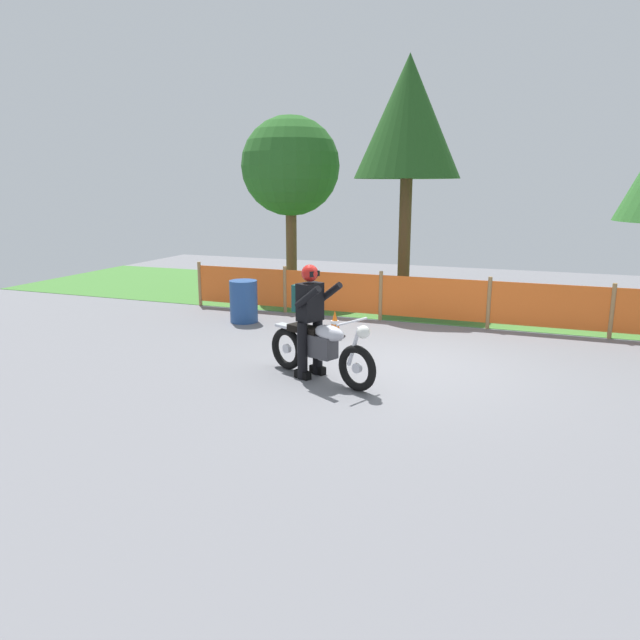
{
  "coord_description": "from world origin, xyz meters",
  "views": [
    {
      "loc": [
        1.99,
        -8.95,
        2.8
      ],
      "look_at": [
        -0.93,
        -1.19,
        0.9
      ],
      "focal_mm": 32.94,
      "sensor_mm": 36.0,
      "label": 1
    }
  ],
  "objects_px": {
    "motorcycle_lead": "(321,348)",
    "traffic_cone": "(335,324)",
    "rider_lead": "(310,314)",
    "spare_drum": "(244,301)"
  },
  "relations": [
    {
      "from": "motorcycle_lead",
      "to": "traffic_cone",
      "type": "relative_size",
      "value": 3.71
    },
    {
      "from": "motorcycle_lead",
      "to": "traffic_cone",
      "type": "xyz_separation_m",
      "value": [
        -0.61,
        2.37,
        -0.22
      ]
    },
    {
      "from": "rider_lead",
      "to": "traffic_cone",
      "type": "bearing_deg",
      "value": 123.43
    },
    {
      "from": "spare_drum",
      "to": "motorcycle_lead",
      "type": "bearing_deg",
      "value": -46.26
    },
    {
      "from": "rider_lead",
      "to": "traffic_cone",
      "type": "xyz_separation_m",
      "value": [
        -0.4,
        2.28,
        -0.69
      ]
    },
    {
      "from": "motorcycle_lead",
      "to": "spare_drum",
      "type": "xyz_separation_m",
      "value": [
        -2.84,
        2.96,
        -0.04
      ]
    },
    {
      "from": "traffic_cone",
      "to": "spare_drum",
      "type": "relative_size",
      "value": 0.6
    },
    {
      "from": "spare_drum",
      "to": "rider_lead",
      "type": "bearing_deg",
      "value": -47.58
    },
    {
      "from": "motorcycle_lead",
      "to": "rider_lead",
      "type": "distance_m",
      "value": 0.52
    },
    {
      "from": "rider_lead",
      "to": "traffic_cone",
      "type": "distance_m",
      "value": 2.42
    }
  ]
}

